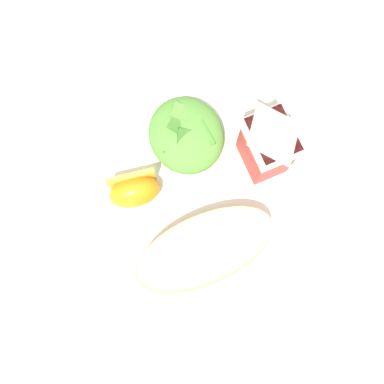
% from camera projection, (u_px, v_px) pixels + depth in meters
% --- Properties ---
extents(ground, '(3.00, 3.00, 0.00)m').
position_uv_depth(ground, '(192.00, 196.00, 0.56)').
color(ground, beige).
extents(white_plate, '(0.28, 0.28, 0.02)m').
position_uv_depth(white_plate, '(192.00, 195.00, 0.55)').
color(white_plate, white).
rests_on(white_plate, ground).
extents(cheesy_pizza_bread, '(0.08, 0.17, 0.04)m').
position_uv_depth(cheesy_pizza_bread, '(205.00, 249.00, 0.51)').
color(cheesy_pizza_bread, tan).
rests_on(cheesy_pizza_bread, white_plate).
extents(green_salad_pile, '(0.10, 0.09, 0.05)m').
position_uv_depth(green_salad_pile, '(186.00, 135.00, 0.54)').
color(green_salad_pile, '#4C8433').
rests_on(green_salad_pile, white_plate).
extents(milk_carton, '(0.06, 0.04, 0.11)m').
position_uv_depth(milk_carton, '(269.00, 143.00, 0.50)').
color(milk_carton, '#B7332D').
rests_on(milk_carton, white_plate).
extents(orange_wedge_front, '(0.05, 0.06, 0.04)m').
position_uv_depth(orange_wedge_front, '(134.00, 191.00, 0.53)').
color(orange_wedge_front, orange).
rests_on(orange_wedge_front, white_plate).
extents(paper_napkin, '(0.13, 0.13, 0.00)m').
position_uv_depth(paper_napkin, '(299.00, 374.00, 0.52)').
color(paper_napkin, white).
rests_on(paper_napkin, ground).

